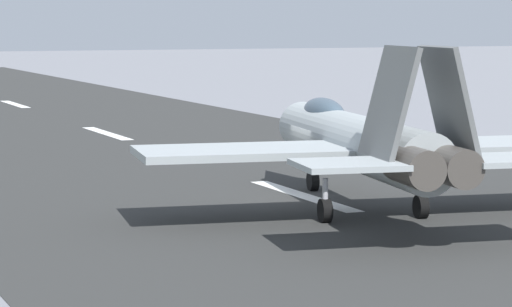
{
  "coord_description": "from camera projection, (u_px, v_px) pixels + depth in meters",
  "views": [
    {
      "loc": [
        -37.21,
        18.01,
        6.3
      ],
      "look_at": [
        -4.34,
        3.82,
        2.2
      ],
      "focal_mm": 82.01,
      "sensor_mm": 36.0,
      "label": 1
    }
  ],
  "objects": [
    {
      "name": "ground_plane",
      "position": [
        306.0,
        197.0,
        41.75
      ],
      "size": [
        400.0,
        400.0,
        0.0
      ],
      "primitive_type": "plane",
      "color": "slate"
    },
    {
      "name": "fighter_jet",
      "position": [
        356.0,
        140.0,
        38.27
      ],
      "size": [
        17.36,
        15.06,
        5.58
      ],
      "color": "#9EA6A8",
      "rests_on": "ground"
    },
    {
      "name": "marker_cone_far",
      "position": [
        336.0,
        126.0,
        66.99
      ],
      "size": [
        0.44,
        0.44,
        0.55
      ],
      "primitive_type": "cone",
      "color": "orange",
      "rests_on": "ground"
    },
    {
      "name": "runway_strip",
      "position": [
        306.0,
        197.0,
        41.73
      ],
      "size": [
        240.0,
        26.0,
        0.02
      ],
      "color": "#2F2F2E",
      "rests_on": "ground"
    }
  ]
}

